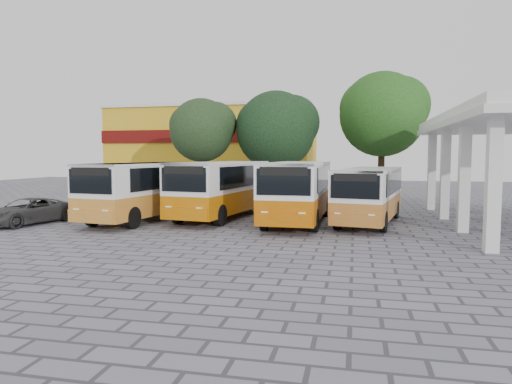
% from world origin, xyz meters
% --- Properties ---
extents(ground, '(90.00, 90.00, 0.00)m').
position_xyz_m(ground, '(0.00, 0.00, 0.00)').
color(ground, slate).
rests_on(ground, ground).
extents(shophouse_block, '(20.40, 10.40, 8.30)m').
position_xyz_m(shophouse_block, '(-11.00, 25.99, 4.16)').
color(shophouse_block, gold).
rests_on(shophouse_block, ground).
extents(bus_far_left, '(3.52, 8.55, 2.99)m').
position_xyz_m(bus_far_left, '(-7.58, 2.34, 1.73)').
color(bus_far_left, '#C07926').
rests_on(bus_far_left, ground).
extents(bus_centre_left, '(3.64, 8.69, 3.03)m').
position_xyz_m(bus_centre_left, '(-3.86, 4.04, 1.75)').
color(bus_centre_left, '#BB6100').
rests_on(bus_centre_left, ground).
extents(bus_centre_right, '(2.75, 8.49, 3.04)m').
position_xyz_m(bus_centre_right, '(0.39, 3.11, 1.76)').
color(bus_centre_right, '#B35400').
rests_on(bus_centre_right, ground).
extents(bus_far_right, '(3.68, 7.95, 2.74)m').
position_xyz_m(bus_far_right, '(3.89, 3.55, 1.59)').
color(bus_far_right, '#AF6822').
rests_on(bus_far_right, ground).
extents(tree_left, '(4.95, 4.72, 7.61)m').
position_xyz_m(tree_left, '(-7.98, 12.93, 5.40)').
color(tree_left, black).
rests_on(tree_left, ground).
extents(tree_middle, '(6.11, 5.82, 8.13)m').
position_xyz_m(tree_middle, '(-2.52, 13.87, 5.41)').
color(tree_middle, '#342012').
rests_on(tree_middle, ground).
extents(tree_right, '(6.47, 6.16, 9.46)m').
position_xyz_m(tree_right, '(5.13, 15.17, 6.57)').
color(tree_right, '#362614').
rests_on(tree_right, ground).
extents(parked_car, '(3.15, 4.94, 1.27)m').
position_xyz_m(parked_car, '(-12.59, -0.18, 0.63)').
color(parked_car, '#343434').
rests_on(parked_car, ground).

